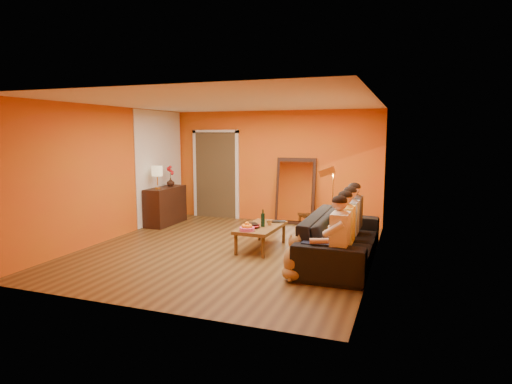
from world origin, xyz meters
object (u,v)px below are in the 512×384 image
(coffee_table, at_px, (261,237))
(person_far_left, at_px, (340,239))
(table_lamp, at_px, (157,178))
(vase, at_px, (171,182))
(mirror_frame, at_px, (295,191))
(sofa, at_px, (341,238))
(laptop, at_px, (276,222))
(sideboard, at_px, (165,206))
(floor_lamp, at_px, (333,208))
(wine_bottle, at_px, (263,218))
(dog, at_px, (295,257))
(tumbler, at_px, (270,222))
(person_mid_left, at_px, (346,231))
(person_far_right, at_px, (355,217))
(person_mid_right, at_px, (350,224))

(coffee_table, xyz_separation_m, person_far_left, (1.60, -1.26, 0.40))
(table_lamp, xyz_separation_m, vase, (0.00, 0.55, -0.16))
(person_far_left, bearing_deg, mirror_frame, 113.64)
(sofa, xyz_separation_m, laptop, (-1.29, 0.61, 0.05))
(sideboard, bearing_deg, floor_lamp, -9.07)
(sofa, bearing_deg, coffee_table, 80.05)
(person_far_left, bearing_deg, wine_bottle, 142.10)
(dog, xyz_separation_m, person_far_left, (0.61, 0.11, 0.29))
(wine_bottle, bearing_deg, tumbler, 67.62)
(sofa, distance_m, person_mid_left, 0.52)
(sideboard, relative_size, wine_bottle, 3.81)
(sideboard, distance_m, laptop, 3.09)
(coffee_table, height_order, dog, dog)
(sofa, bearing_deg, person_far_right, -11.31)
(person_far_right, relative_size, laptop, 3.45)
(wine_bottle, distance_m, vase, 3.25)
(floor_lamp, distance_m, laptop, 1.07)
(person_mid_right, bearing_deg, dog, -116.88)
(dog, bearing_deg, floor_lamp, 72.33)
(coffee_table, bearing_deg, floor_lamp, 30.84)
(mirror_frame, bearing_deg, laptop, -85.49)
(person_far_right, bearing_deg, person_mid_left, -90.00)
(person_far_right, xyz_separation_m, tumbler, (-1.48, -0.27, -0.14))
(person_mid_left, height_order, tumbler, person_mid_left)
(table_lamp, height_order, person_mid_left, table_lamp)
(person_far_left, relative_size, laptop, 3.45)
(table_lamp, xyz_separation_m, dog, (3.76, -2.34, -0.79))
(sofa, relative_size, coffee_table, 2.16)
(sofa, relative_size, person_far_left, 2.16)
(coffee_table, relative_size, person_far_left, 1.00)
(sofa, distance_m, coffee_table, 1.50)
(coffee_table, xyz_separation_m, laptop, (0.18, 0.35, 0.22))
(mirror_frame, bearing_deg, vase, -163.43)
(sofa, bearing_deg, sideboard, 70.16)
(floor_lamp, xyz_separation_m, person_far_right, (0.43, -0.25, -0.11))
(vase, bearing_deg, table_lamp, -90.00)
(person_mid_left, distance_m, person_far_right, 1.10)
(dog, xyz_separation_m, laptop, (-0.81, 1.72, 0.12))
(sideboard, distance_m, person_far_left, 5.05)
(dog, bearing_deg, coffee_table, 113.37)
(table_lamp, distance_m, wine_bottle, 3.04)
(person_far_left, relative_size, vase, 6.50)
(coffee_table, bearing_deg, laptop, 64.91)
(person_mid_left, xyz_separation_m, laptop, (-1.42, 1.06, -0.18))
(laptop, bearing_deg, vase, 135.72)
(vase, bearing_deg, tumbler, -25.89)
(table_lamp, relative_size, person_far_left, 0.42)
(floor_lamp, height_order, laptop, floor_lamp)
(table_lamp, height_order, person_mid_right, table_lamp)
(table_lamp, bearing_deg, person_far_left, -27.04)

